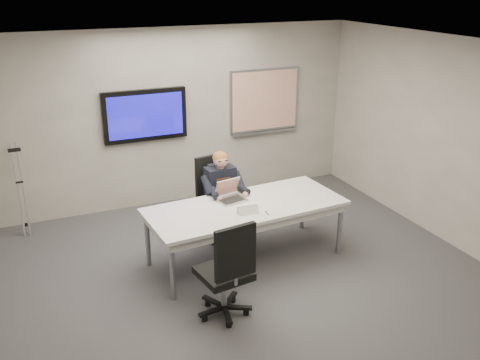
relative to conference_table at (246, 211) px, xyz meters
name	(u,v)px	position (x,y,z in m)	size (l,w,h in m)	color
floor	(254,289)	(-0.20, -0.70, -0.69)	(6.00, 6.00, 0.02)	#3C3C3E
ceiling	(257,51)	(-0.20, -0.70, 2.11)	(6.00, 6.00, 0.02)	white
wall_back	(176,118)	(-0.20, 2.30, 0.71)	(6.00, 0.02, 2.80)	gray
wall_front	(459,339)	(-0.20, -3.70, 0.71)	(6.00, 0.02, 2.80)	gray
wall_right	(462,147)	(2.80, -0.70, 0.71)	(0.02, 6.00, 2.80)	gray
conference_table	(246,211)	(0.00, 0.00, 0.00)	(2.60, 1.23, 0.78)	silver
tv_display	(145,115)	(-0.70, 2.24, 0.81)	(1.30, 0.09, 0.80)	black
whiteboard	(265,101)	(1.35, 2.27, 0.84)	(1.25, 0.08, 1.10)	#93959B
office_chair_far	(218,212)	(-0.08, 0.78, -0.33)	(0.64, 0.64, 1.16)	black
office_chair_near	(226,287)	(-0.71, -1.07, -0.33)	(0.63, 0.63, 1.17)	black
seated_person	(225,209)	(-0.07, 0.53, -0.17)	(0.41, 0.71, 1.30)	#1D2331
crutch	(20,188)	(-2.61, 2.04, -0.01)	(0.19, 0.43, 1.36)	#A4A7AC
laptop	(230,195)	(-0.11, 0.26, 0.15)	(0.40, 0.40, 0.25)	#B8B8BA
name_tent	(248,210)	(-0.08, -0.24, 0.14)	(0.26, 0.07, 0.10)	white
pen	(267,213)	(0.14, -0.33, 0.10)	(0.01, 0.01, 0.13)	black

